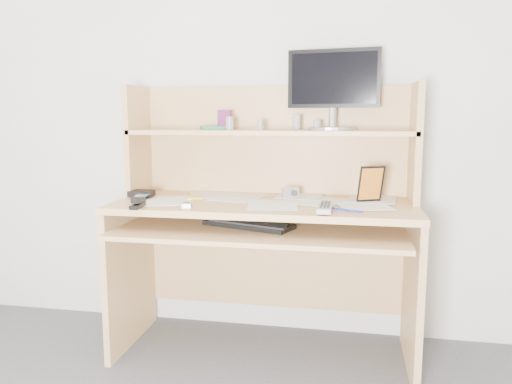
% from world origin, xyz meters
% --- Properties ---
extents(back_wall, '(3.60, 0.04, 2.50)m').
position_xyz_m(back_wall, '(0.00, 1.80, 1.25)').
color(back_wall, silver).
rests_on(back_wall, floor).
extents(desk, '(1.40, 0.70, 1.30)m').
position_xyz_m(desk, '(0.00, 1.56, 0.69)').
color(desk, tan).
rests_on(desk, floor).
extents(paper_clutter, '(1.32, 0.54, 0.01)m').
position_xyz_m(paper_clutter, '(0.00, 1.48, 0.75)').
color(paper_clutter, white).
rests_on(paper_clutter, desk).
extents(keyboard, '(0.44, 0.28, 0.03)m').
position_xyz_m(keyboard, '(-0.06, 1.38, 0.66)').
color(keyboard, black).
rests_on(keyboard, desk).
extents(tv_remote, '(0.06, 0.21, 0.02)m').
position_xyz_m(tv_remote, '(0.29, 1.29, 0.77)').
color(tv_remote, '#9E9F99').
rests_on(tv_remote, paper_clutter).
extents(flip_phone, '(0.05, 0.08, 0.02)m').
position_xyz_m(flip_phone, '(-0.31, 1.27, 0.77)').
color(flip_phone, '#B5B5B7').
rests_on(flip_phone, paper_clutter).
extents(stapler, '(0.05, 0.13, 0.04)m').
position_xyz_m(stapler, '(-0.52, 1.22, 0.78)').
color(stapler, black).
rests_on(stapler, paper_clutter).
extents(wallet, '(0.12, 0.10, 0.03)m').
position_xyz_m(wallet, '(-0.62, 1.50, 0.77)').
color(wallet, black).
rests_on(wallet, paper_clutter).
extents(sticky_note_pad, '(0.10, 0.10, 0.01)m').
position_xyz_m(sticky_note_pad, '(-0.35, 1.51, 0.75)').
color(sticky_note_pad, yellow).
rests_on(sticky_note_pad, desk).
extents(digital_camera, '(0.09, 0.07, 0.05)m').
position_xyz_m(digital_camera, '(0.11, 1.59, 0.78)').
color(digital_camera, '#A8A8AA').
rests_on(digital_camera, paper_clutter).
extents(game_case, '(0.11, 0.06, 0.17)m').
position_xyz_m(game_case, '(0.49, 1.54, 0.84)').
color(game_case, black).
rests_on(game_case, paper_clutter).
extents(blue_pen, '(0.14, 0.08, 0.01)m').
position_xyz_m(blue_pen, '(0.38, 1.28, 0.76)').
color(blue_pen, '#171EB1').
rests_on(blue_pen, paper_clutter).
extents(card_box, '(0.07, 0.04, 0.10)m').
position_xyz_m(card_box, '(-0.24, 1.66, 1.13)').
color(card_box, maroon).
rests_on(card_box, desk).
extents(shelf_book, '(0.18, 0.21, 0.02)m').
position_xyz_m(shelf_book, '(-0.30, 1.69, 1.09)').
color(shelf_book, '#378951').
rests_on(shelf_book, desk).
extents(chip_stack_a, '(0.05, 0.05, 0.05)m').
position_xyz_m(chip_stack_a, '(-0.05, 1.62, 1.11)').
color(chip_stack_a, black).
rests_on(chip_stack_a, desk).
extents(chip_stack_b, '(0.05, 0.05, 0.06)m').
position_xyz_m(chip_stack_b, '(-0.20, 1.62, 1.11)').
color(chip_stack_b, white).
rests_on(chip_stack_b, desk).
extents(chip_stack_c, '(0.05, 0.05, 0.05)m').
position_xyz_m(chip_stack_c, '(0.23, 1.65, 1.10)').
color(chip_stack_c, black).
rests_on(chip_stack_c, desk).
extents(chip_stack_d, '(0.05, 0.05, 0.07)m').
position_xyz_m(chip_stack_d, '(0.13, 1.67, 1.12)').
color(chip_stack_d, white).
rests_on(chip_stack_d, desk).
extents(monitor, '(0.45, 0.22, 0.39)m').
position_xyz_m(monitor, '(0.30, 1.69, 1.29)').
color(monitor, '#A9A9AE').
rests_on(monitor, desk).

